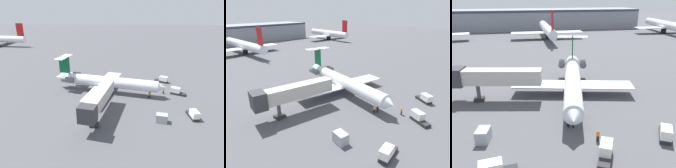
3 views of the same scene
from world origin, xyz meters
TOP-DOWN VIEW (x-y plane):
  - ground_plane at (0.00, 0.00)m, footprint 400.00×400.00m
  - regional_jet at (2.44, 0.01)m, footprint 23.20×31.22m
  - jet_bridge at (-12.54, 0.22)m, footprint 16.35×6.02m
  - ground_crew_marshaller at (1.98, -16.11)m, footprint 0.48×0.42m
  - ground_crew_loader at (-1.09, -11.79)m, footprint 0.45×0.48m
  - baggage_tug_lead at (-10.87, -20.17)m, footprint 4.14×1.85m
  - baggage_tug_trailing at (10.95, -17.41)m, footprint 3.26×4.15m
  - baggage_tug_spare at (1.71, -19.60)m, footprint 3.03×4.21m
  - cargo_container_uld at (-12.70, -13.07)m, footprint 2.02×2.56m

SIDE VIEW (x-z plane):
  - ground_plane at x=0.00m, z-range -0.10..0.00m
  - baggage_tug_lead at x=-10.87m, z-range -0.11..1.79m
  - baggage_tug_trailing at x=10.95m, z-range -0.11..1.79m
  - baggage_tug_spare at x=1.71m, z-range -0.11..1.79m
  - ground_crew_marshaller at x=1.98m, z-range 0.01..1.70m
  - ground_crew_loader at x=-1.09m, z-range 0.01..1.70m
  - cargo_container_uld at x=-12.70m, z-range 0.00..1.79m
  - regional_jet at x=2.44m, z-range -1.49..7.75m
  - jet_bridge at x=-12.54m, z-range 1.39..7.55m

